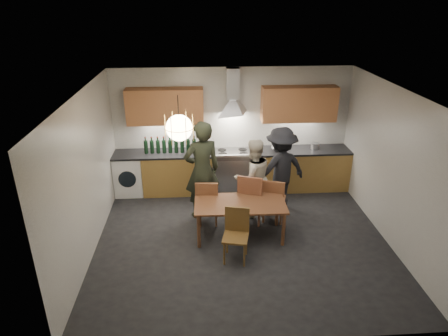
{
  "coord_description": "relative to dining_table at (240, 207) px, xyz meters",
  "views": [
    {
      "loc": [
        -0.71,
        -5.86,
        3.96
      ],
      "look_at": [
        -0.29,
        0.4,
        1.2
      ],
      "focal_mm": 32.0,
      "sensor_mm": 36.0,
      "label": 1
    }
  ],
  "objects": [
    {
      "name": "stock_pot",
      "position": [
        1.79,
        1.85,
        0.38
      ],
      "size": [
        0.2,
        0.2,
        0.12
      ],
      "primitive_type": "cylinder",
      "rotation": [
        0.0,
        0.0,
        -0.15
      ],
      "color": "#BDBDC1",
      "rests_on": "counter_run"
    },
    {
      "name": "chair_front",
      "position": [
        -0.12,
        -0.61,
        -0.09
      ],
      "size": [
        0.47,
        0.47,
        0.87
      ],
      "rotation": [
        0.0,
        0.0,
        -0.22
      ],
      "color": "brown",
      "rests_on": "ground"
    },
    {
      "name": "mixing_bowl",
      "position": [
        1.01,
        1.82,
        0.36
      ],
      "size": [
        0.39,
        0.39,
        0.08
      ],
      "primitive_type": "imported",
      "rotation": [
        0.0,
        0.0,
        -0.26
      ],
      "color": "#ACADB0",
      "rests_on": "counter_run"
    },
    {
      "name": "room_shell",
      "position": [
        0.03,
        -0.12,
        1.12
      ],
      "size": [
        5.02,
        4.52,
        2.61
      ],
      "color": "silver",
      "rests_on": "ground"
    },
    {
      "name": "counter_run",
      "position": [
        0.05,
        1.83,
        -0.13
      ],
      "size": [
        5.0,
        0.62,
        0.9
      ],
      "color": "#BB8F48",
      "rests_on": "ground"
    },
    {
      "name": "wall_fixtures",
      "position": [
        0.03,
        1.94,
        1.29
      ],
      "size": [
        4.3,
        0.54,
        1.1
      ],
      "color": "#D28650",
      "rests_on": "ground"
    },
    {
      "name": "person_mid",
      "position": [
        0.32,
        0.76,
        0.18
      ],
      "size": [
        0.9,
        0.8,
        1.54
      ],
      "primitive_type": "imported",
      "rotation": [
        0.0,
        0.0,
        3.48
      ],
      "color": "beige",
      "rests_on": "ground"
    },
    {
      "name": "range_stove",
      "position": [
        0.03,
        1.82,
        -0.14
      ],
      "size": [
        0.9,
        0.6,
        0.92
      ],
      "color": "silver",
      "rests_on": "ground"
    },
    {
      "name": "chair_back_right",
      "position": [
        0.67,
        0.43,
        -0.08
      ],
      "size": [
        0.5,
        0.5,
        0.88
      ],
      "rotation": [
        0.0,
        0.0,
        2.83
      ],
      "color": "brown",
      "rests_on": "ground"
    },
    {
      "name": "chair_back_mid",
      "position": [
        0.24,
        0.42,
        -0.01
      ],
      "size": [
        0.57,
        0.57,
        1.0
      ],
      "rotation": [
        0.0,
        0.0,
        2.8
      ],
      "color": "brown",
      "rests_on": "ground"
    },
    {
      "name": "dining_table",
      "position": [
        0.0,
        0.0,
        0.0
      ],
      "size": [
        1.58,
        0.82,
        0.66
      ],
      "rotation": [
        0.0,
        0.0,
        -0.02
      ],
      "color": "brown",
      "rests_on": "ground"
    },
    {
      "name": "chair_back_left",
      "position": [
        -0.56,
        0.43,
        -0.07
      ],
      "size": [
        0.44,
        0.44,
        0.9
      ],
      "rotation": [
        0.0,
        0.0,
        3.06
      ],
      "color": "brown",
      "rests_on": "ground"
    },
    {
      "name": "wine_bottles",
      "position": [
        -1.28,
        1.83,
        0.49
      ],
      "size": [
        1.08,
        0.08,
        0.35
      ],
      "color": "black",
      "rests_on": "counter_run"
    },
    {
      "name": "person_left",
      "position": [
        -0.63,
        0.77,
        0.36
      ],
      "size": [
        0.8,
        0.64,
        1.89
      ],
      "primitive_type": "imported",
      "rotation": [
        0.0,
        0.0,
        3.45
      ],
      "color": "black",
      "rests_on": "ground"
    },
    {
      "name": "person_right",
      "position": [
        0.89,
        1.0,
        0.25
      ],
      "size": [
        1.22,
        0.95,
        1.67
      ],
      "primitive_type": "imported",
      "rotation": [
        0.0,
        0.0,
        3.49
      ],
      "color": "black",
      "rests_on": "ground"
    },
    {
      "name": "pendant_lamp",
      "position": [
        -0.97,
        -0.22,
        1.52
      ],
      "size": [
        0.43,
        0.43,
        0.7
      ],
      "color": "black",
      "rests_on": "ground"
    },
    {
      "name": "ground",
      "position": [
        0.03,
        -0.12,
        -0.58
      ],
      "size": [
        5.0,
        5.0,
        0.0
      ],
      "primitive_type": "plane",
      "color": "black",
      "rests_on": "ground"
    }
  ]
}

